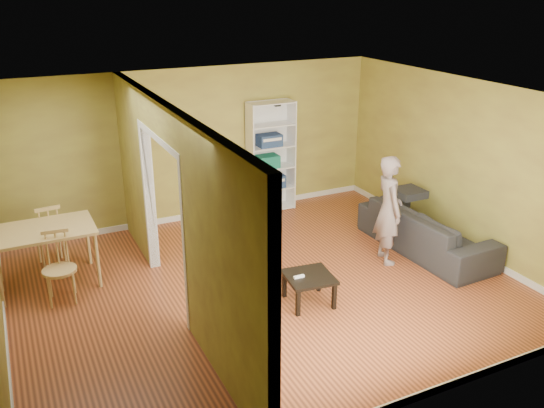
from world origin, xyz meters
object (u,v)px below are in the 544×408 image
Objects in this scene: dining_table at (43,234)px; coffee_table at (309,280)px; chair_far at (49,234)px; person at (389,201)px; sofa at (427,224)px; bookshelf at (270,156)px; chair_near at (59,268)px.

coffee_table is at bearing -33.70° from dining_table.
person is at bearing 150.16° from chair_far.
bookshelf is at bearing 25.50° from sofa.
coffee_table is at bearing -106.95° from bookshelf.
sofa is at bearing 13.88° from coffee_table.
sofa is 1.75× the size of dining_table.
coffee_table is 0.62× the size of chair_near.
person reaches higher than coffee_table.
bookshelf reaches higher than coffee_table.
person is 1.44× the size of dining_table.
chair_near reaches higher than sofa.
sofa is at bearing -62.35° from bookshelf.
chair_far is at bearing 80.15° from dining_table.
bookshelf is 2.09× the size of chair_near.
dining_table is 0.67m from chair_far.
chair_far is (-4.48, 2.01, -0.47)m from person.
bookshelf is 1.49× the size of dining_table.
dining_table is at bearing 107.64° from chair_near.
person is at bearing 88.95° from sofa.
chair_far is (0.11, 0.61, -0.26)m from dining_table.
dining_table is 1.40× the size of chair_near.
sofa is 0.91m from person.
chair_near is 0.98× the size of chair_far.
person is 2.74m from bookshelf.
sofa is 2.40× the size of chair_far.
coffee_table is 0.45× the size of dining_table.
bookshelf is 2.05× the size of chair_far.
sofa is 5.30m from chair_near.
person is 4.58m from chair_near.
chair_near is at bearing -154.82° from bookshelf.
person is 1.97× the size of chair_far.
chair_far reaches higher than chair_near.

